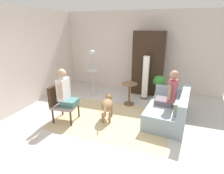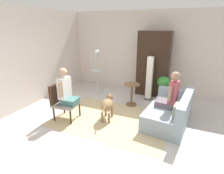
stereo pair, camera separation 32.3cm
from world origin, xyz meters
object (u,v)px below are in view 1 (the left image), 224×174
at_px(round_end_table, 129,92).
at_px(bird_cage_stand, 93,70).
at_px(potted_plant, 159,84).
at_px(column_lamp, 146,78).
at_px(person_on_couch, 170,92).
at_px(armoire_cabinet, 148,63).
at_px(dog, 107,105).
at_px(person_on_armchair, 65,90).
at_px(armchair, 61,100).
at_px(couch, 170,110).

relative_size(round_end_table, bird_cage_stand, 0.44).
distance_m(potted_plant, column_lamp, 0.53).
bearing_deg(bird_cage_stand, person_on_couch, -22.74).
height_order(round_end_table, armoire_cabinet, armoire_cabinet).
distance_m(column_lamp, armoire_cabinet, 0.69).
height_order(person_on_couch, dog, person_on_couch).
bearing_deg(column_lamp, round_end_table, -120.64).
xyz_separation_m(potted_plant, armoire_cabinet, (-0.43, 0.33, 0.59)).
distance_m(potted_plant, armoire_cabinet, 0.80).
bearing_deg(dog, bird_cage_stand, 125.94).
xyz_separation_m(person_on_armchair, column_lamp, (1.62, 2.09, -0.12)).
bearing_deg(person_on_couch, armoire_cabinet, 113.70).
relative_size(person_on_armchair, round_end_table, 1.34).
relative_size(bird_cage_stand, armoire_cabinet, 0.72).
distance_m(bird_cage_stand, potted_plant, 2.26).
xyz_separation_m(round_end_table, armoire_cabinet, (0.36, 1.20, 0.66)).
height_order(round_end_table, potted_plant, potted_plant).
height_order(armchair, round_end_table, armchair).
bearing_deg(armchair, person_on_couch, 18.43).
bearing_deg(armoire_cabinet, round_end_table, -106.65).
bearing_deg(armoire_cabinet, armchair, -123.27).
relative_size(dog, column_lamp, 0.57).
distance_m(armchair, column_lamp, 2.75).
xyz_separation_m(person_on_armchair, bird_cage_stand, (-0.15, 1.91, 0.05)).
bearing_deg(bird_cage_stand, column_lamp, 5.79).
relative_size(potted_plant, armoire_cabinet, 0.36).
height_order(person_on_armchair, round_end_table, person_on_armchair).
bearing_deg(armoire_cabinet, bird_cage_stand, -156.80).
distance_m(couch, potted_plant, 1.53).
height_order(couch, person_on_armchair, person_on_armchair).
bearing_deg(potted_plant, armoire_cabinet, 142.14).
distance_m(person_on_armchair, bird_cage_stand, 1.92).
xyz_separation_m(person_on_couch, dog, (-1.47, -0.43, -0.38)).
relative_size(column_lamp, armoire_cabinet, 0.66).
distance_m(person_on_armchair, round_end_table, 1.97).
height_order(couch, armoire_cabinet, armoire_cabinet).
height_order(round_end_table, dog, round_end_table).
bearing_deg(person_on_armchair, armchair, -175.23).
distance_m(couch, column_lamp, 1.54).
height_order(couch, dog, couch).
xyz_separation_m(couch, bird_cage_stand, (-2.60, 1.04, 0.58)).
bearing_deg(dog, couch, 17.06).
distance_m(couch, armoire_cabinet, 2.14).
height_order(person_on_couch, column_lamp, column_lamp).
xyz_separation_m(armchair, dog, (1.09, 0.42, -0.13)).
height_order(dog, potted_plant, potted_plant).
height_order(person_on_couch, armoire_cabinet, armoire_cabinet).
distance_m(person_on_couch, dog, 1.58).
bearing_deg(armoire_cabinet, column_lamp, -88.68).
height_order(armchair, column_lamp, column_lamp).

